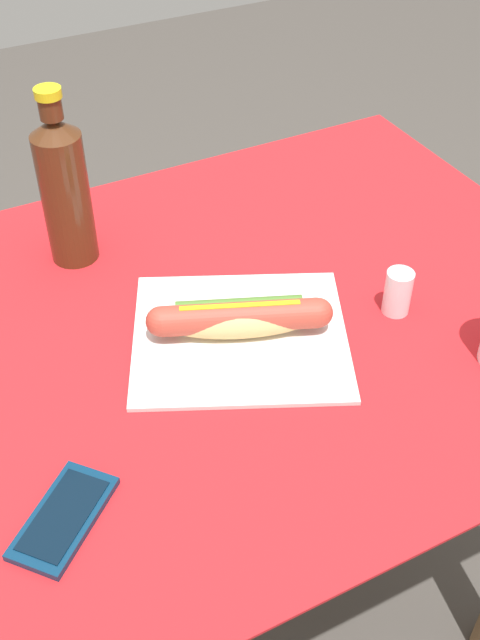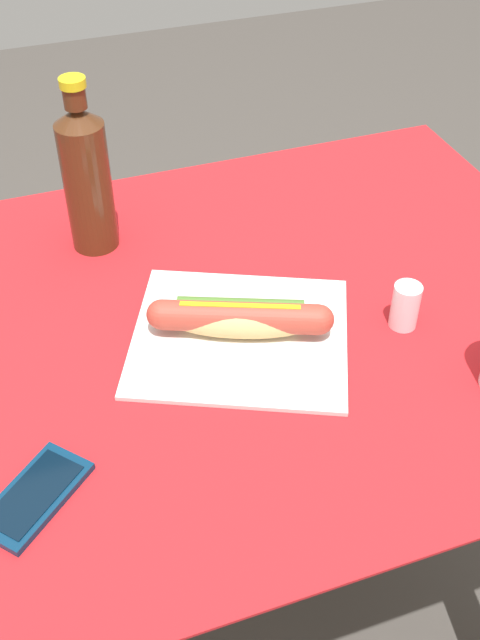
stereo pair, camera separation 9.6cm
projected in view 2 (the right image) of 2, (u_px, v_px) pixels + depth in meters
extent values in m
plane|color=#47423D|center=(240.00, 609.00, 1.52)|extent=(6.00, 6.00, 0.00)
cylinder|color=brown|center=(374.00, 337.00, 1.57)|extent=(0.07, 0.07, 0.73)
cube|color=brown|center=(240.00, 328.00, 1.02)|extent=(0.94, 0.73, 0.03)
cube|color=red|center=(240.00, 318.00, 1.01)|extent=(1.00, 0.79, 0.00)
cube|color=silver|center=(240.00, 336.00, 0.98)|extent=(0.35, 0.33, 0.01)
ellipsoid|color=#E5BC75|center=(240.00, 321.00, 0.96)|extent=(0.19, 0.11, 0.05)
cylinder|color=#B24233|center=(240.00, 317.00, 0.96)|extent=(0.20, 0.11, 0.04)
sphere|color=#B24233|center=(319.00, 320.00, 0.95)|extent=(0.04, 0.04, 0.04)
sphere|color=#B24233|center=(162.00, 315.00, 0.96)|extent=(0.04, 0.04, 0.04)
cube|color=yellow|center=(240.00, 306.00, 0.95)|extent=(0.14, 0.06, 0.00)
cylinder|color=#4C7A2D|center=(241.00, 306.00, 0.96)|extent=(0.15, 0.08, 0.02)
cube|color=#0A2D4C|center=(35.00, 496.00, 0.79)|extent=(0.13, 0.13, 0.01)
cube|color=black|center=(34.00, 493.00, 0.79)|extent=(0.11, 0.11, 0.00)
cylinder|color=#4C2814|center=(88.00, 187.00, 1.07)|extent=(0.07, 0.07, 0.19)
cone|color=#4C2814|center=(77.00, 116.00, 1.00)|extent=(0.07, 0.07, 0.02)
cylinder|color=#4C2814|center=(75.00, 97.00, 0.98)|extent=(0.03, 0.03, 0.03)
cylinder|color=yellow|center=(72.00, 82.00, 0.97)|extent=(0.03, 0.03, 0.01)
cylinder|color=silver|center=(405.00, 306.00, 0.98)|extent=(0.04, 0.04, 0.06)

